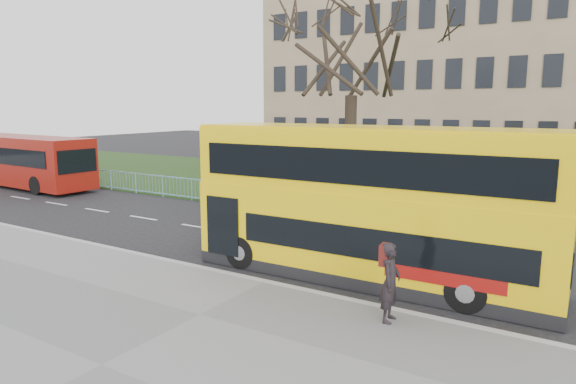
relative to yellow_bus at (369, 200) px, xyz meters
The scene contains 10 objects.
ground 3.03m from the yellow_bus, 169.33° to the right, with size 120.00×120.00×0.00m, color black.
pavement 7.73m from the yellow_bus, 106.03° to the right, with size 80.00×10.50×0.12m, color slate.
kerb 3.53m from the yellow_bus, 136.63° to the right, with size 80.00×0.20×0.14m, color #9B9B9E.
grass_verge 14.23m from the yellow_bus, 98.38° to the left, with size 80.00×15.40×0.08m, color #1B3714.
guard_railing 6.75m from the yellow_bus, 108.26° to the left, with size 40.00×0.12×1.10m, color #74AFCF, non-canonical shape.
bare_tree 11.54m from the yellow_bus, 117.71° to the left, with size 8.44×8.44×12.06m, color black, non-canonical shape.
civic_building 35.65m from the yellow_bus, 101.51° to the left, with size 30.00×15.00×14.00m, color #827052.
yellow_bus is the anchor object (origin of this frame).
red_bus 24.01m from the yellow_bus, 169.53° to the left, with size 11.20×2.98×2.93m.
pedestrian 3.31m from the yellow_bus, 57.97° to the right, with size 0.63×0.41×1.73m, color black.
Camera 1 is at (7.33, -12.22, 4.71)m, focal length 32.00 mm.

